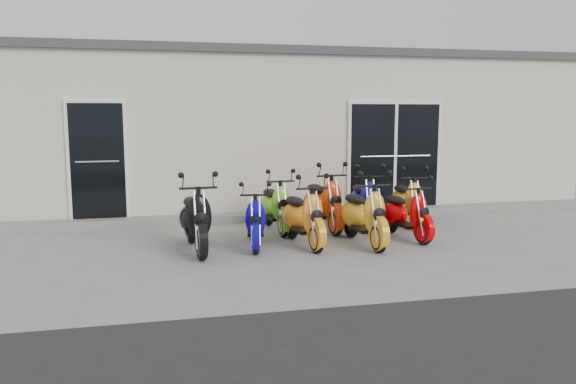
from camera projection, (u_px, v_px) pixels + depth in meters
name	position (u px, v px, depth m)	size (l,w,h in m)	color
ground	(296.00, 243.00, 8.99)	(80.00, 80.00, 0.00)	gray
building	(246.00, 132.00, 13.78)	(14.00, 6.00, 3.20)	beige
roof_cap	(246.00, 63.00, 13.55)	(14.20, 6.20, 0.16)	#3F3F42
front_step	(272.00, 216.00, 10.93)	(14.00, 0.40, 0.15)	gray
door_left	(98.00, 158.00, 10.20)	(1.07, 0.08, 2.22)	black
door_right	(395.00, 153.00, 11.48)	(2.02, 0.08, 2.22)	black
scooter_front_black	(195.00, 210.00, 8.39)	(0.62, 1.70, 1.26)	black
scooter_front_blue	(255.00, 213.00, 8.69)	(0.53, 1.45, 1.07)	#0D009D
scooter_front_orange_a	(303.00, 208.00, 8.77)	(0.58, 1.60, 1.18)	orange
scooter_front_orange_b	(364.00, 206.00, 8.82)	(0.60, 1.66, 1.23)	gold
scooter_front_red	(406.00, 206.00, 9.26)	(0.54, 1.47, 1.09)	#D20002
scooter_back_green	(275.00, 199.00, 9.87)	(0.56, 1.55, 1.15)	#73C723
scooter_back_red	(323.00, 195.00, 9.98)	(0.62, 1.70, 1.25)	#BF2E07
scooter_back_blue	(364.00, 195.00, 10.19)	(0.59, 1.63, 1.20)	#110E86
scooter_back_yellow	(407.00, 194.00, 10.43)	(0.56, 1.54, 1.14)	orange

